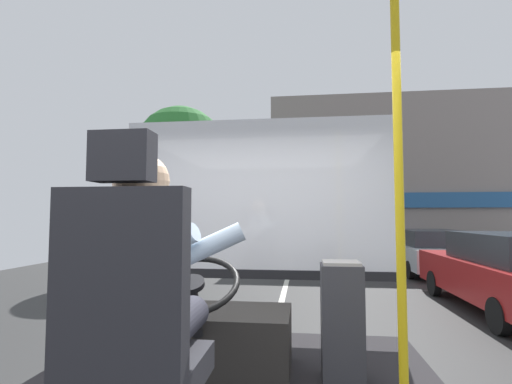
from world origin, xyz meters
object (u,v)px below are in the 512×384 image
at_px(parked_car_silver, 429,250).
at_px(parked_car_white, 359,233).
at_px(driver_seat, 132,339).
at_px(steering_console, 208,337).
at_px(parked_car_blue, 389,240).
at_px(bus_driver, 146,281).
at_px(handrail_pole, 400,204).
at_px(fare_box, 342,321).

xyz_separation_m(parked_car_silver, parked_car_white, (-0.37, 11.60, 0.00)).
height_order(driver_seat, parked_car_silver, driver_seat).
xyz_separation_m(steering_console, parked_car_blue, (4.34, 14.53, -0.19)).
distance_m(driver_seat, parked_car_silver, 11.56).
relative_size(bus_driver, handrail_pole, 0.37).
bearing_deg(fare_box, driver_seat, -128.08).
bearing_deg(steering_console, parked_car_white, 79.19).
bearing_deg(bus_driver, driver_seat, -90.00).
height_order(steering_console, fare_box, steering_console).
xyz_separation_m(driver_seat, parked_car_blue, (4.34, 15.69, -0.54)).
distance_m(driver_seat, bus_driver, 0.23).
height_order(fare_box, parked_car_silver, fare_box).
height_order(steering_console, parked_car_blue, steering_console).
bearing_deg(bus_driver, fare_box, 48.62).
bearing_deg(parked_car_white, driver_seat, -100.26).
relative_size(driver_seat, handrail_pole, 0.61).
height_order(handrail_pole, parked_car_blue, handrail_pole).
distance_m(bus_driver, fare_box, 1.39).
xyz_separation_m(bus_driver, steering_console, (0.00, 1.03, -0.55)).
relative_size(driver_seat, bus_driver, 1.65).
height_order(bus_driver, steering_console, bus_driver).
height_order(bus_driver, parked_car_white, bus_driver).
height_order(bus_driver, parked_car_blue, bus_driver).
bearing_deg(steering_console, fare_box, -2.19).
bearing_deg(handrail_pole, driver_seat, -154.48).
bearing_deg(driver_seat, bus_driver, 90.00).
xyz_separation_m(driver_seat, steering_console, (-0.00, 1.16, -0.35)).
bearing_deg(parked_car_white, handrail_pole, -97.66).
bearing_deg(parked_car_blue, bus_driver, -105.59).
relative_size(fare_box, parked_car_white, 0.17).
xyz_separation_m(steering_console, parked_car_white, (4.03, 21.11, -0.20)).
distance_m(parked_car_blue, parked_car_white, 6.59).
relative_size(bus_driver, parked_car_silver, 0.19).
relative_size(handrail_pole, parked_car_white, 0.50).
xyz_separation_m(steering_console, parked_car_silver, (4.40, 9.52, -0.21)).
xyz_separation_m(bus_driver, fare_box, (0.88, 1.00, -0.40)).
bearing_deg(parked_car_blue, handrail_pole, -102.05).
xyz_separation_m(driver_seat, parked_car_white, (4.03, 22.27, -0.56)).
relative_size(steering_console, parked_car_blue, 0.29).
bearing_deg(steering_console, parked_car_silver, 65.17).
relative_size(parked_car_silver, parked_car_blue, 1.13).
xyz_separation_m(parked_car_silver, parked_car_blue, (-0.06, 5.01, 0.02)).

